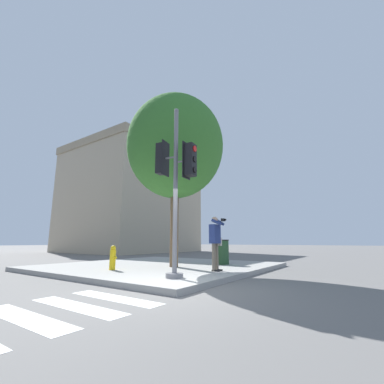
{
  "coord_description": "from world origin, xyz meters",
  "views": [
    {
      "loc": [
        -4.68,
        -3.75,
        1.08
      ],
      "look_at": [
        1.98,
        0.84,
        2.64
      ],
      "focal_mm": 24.0,
      "sensor_mm": 36.0,
      "label": 1
    }
  ],
  "objects_px": {
    "fire_hydrant": "(113,258)",
    "person_photographer": "(216,238)",
    "trash_bin": "(223,252)",
    "street_tree": "(175,147)",
    "traffic_signal_pole": "(175,177)"
  },
  "relations": [
    {
      "from": "person_photographer",
      "to": "street_tree",
      "type": "bearing_deg",
      "value": 81.17
    },
    {
      "from": "fire_hydrant",
      "to": "person_photographer",
      "type": "bearing_deg",
      "value": -60.82
    },
    {
      "from": "person_photographer",
      "to": "trash_bin",
      "type": "height_order",
      "value": "person_photographer"
    },
    {
      "from": "fire_hydrant",
      "to": "trash_bin",
      "type": "relative_size",
      "value": 0.79
    },
    {
      "from": "traffic_signal_pole",
      "to": "person_photographer",
      "type": "relative_size",
      "value": 2.75
    },
    {
      "from": "person_photographer",
      "to": "trash_bin",
      "type": "distance_m",
      "value": 2.5
    },
    {
      "from": "traffic_signal_pole",
      "to": "fire_hydrant",
      "type": "height_order",
      "value": "traffic_signal_pole"
    },
    {
      "from": "trash_bin",
      "to": "person_photographer",
      "type": "bearing_deg",
      "value": -157.43
    },
    {
      "from": "person_photographer",
      "to": "street_tree",
      "type": "height_order",
      "value": "street_tree"
    },
    {
      "from": "person_photographer",
      "to": "street_tree",
      "type": "relative_size",
      "value": 0.25
    },
    {
      "from": "trash_bin",
      "to": "fire_hydrant",
      "type": "bearing_deg",
      "value": 152.39
    },
    {
      "from": "person_photographer",
      "to": "trash_bin",
      "type": "relative_size",
      "value": 1.73
    },
    {
      "from": "traffic_signal_pole",
      "to": "street_tree",
      "type": "height_order",
      "value": "street_tree"
    },
    {
      "from": "street_tree",
      "to": "person_photographer",
      "type": "bearing_deg",
      "value": -98.83
    },
    {
      "from": "person_photographer",
      "to": "trash_bin",
      "type": "bearing_deg",
      "value": 22.57
    }
  ]
}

